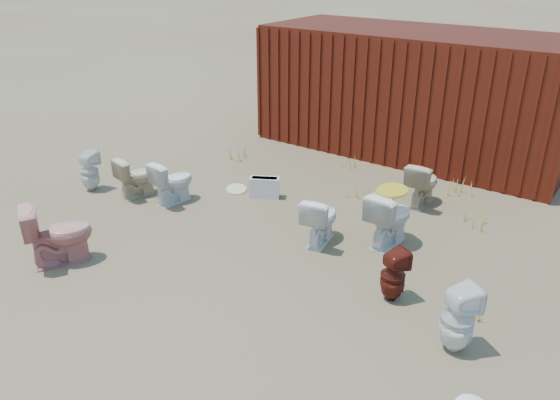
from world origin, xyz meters
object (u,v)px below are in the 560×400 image
Objects in this scene: toilet_back_beige_left at (137,176)px; toilet_back_yellowlid at (390,218)px; shipping_container at (414,92)px; toilet_back_a at (89,171)px; toilet_back_beige_right at (423,183)px; toilet_back_e at (458,319)px; loose_tank at (265,187)px; toilet_front_c at (320,219)px; toilet_front_maroon at (393,275)px; toilet_front_pink at (59,234)px; toilet_front_a at (173,182)px.

toilet_back_beige_left is 0.86× the size of toilet_back_yellowlid.
shipping_container reaches higher than toilet_back_yellowlid.
toilet_back_a is 5.61m from toilet_back_beige_right.
toilet_back_e reaches higher than loose_tank.
toilet_front_c is at bearing -55.12° from loose_tank.
shipping_container is 9.12× the size of toilet_front_maroon.
toilet_back_e is (1.55, -1.66, -0.02)m from toilet_back_yellowlid.
toilet_front_maroon is at bearing -126.40° from toilet_front_pink.
toilet_back_beige_left is (-0.68, -0.17, -0.01)m from toilet_front_a.
toilet_back_beige_right is (1.28, -2.42, -0.83)m from shipping_container.
toilet_front_maroon is 0.94× the size of toilet_back_a.
toilet_front_pink is 5.52m from toilet_back_beige_right.
toilet_back_yellowlid is 2.28m from toilet_back_e.
toilet_front_c is at bearing -82.36° from shipping_container.
toilet_front_a reaches higher than loose_tank.
toilet_front_a is 0.89× the size of toilet_back_yellowlid.
toilet_back_beige_right reaches higher than toilet_back_a.
toilet_front_maroon is 0.85× the size of toilet_back_e.
toilet_back_yellowlid is 1.05× the size of toilet_back_e.
toilet_back_e is at bearing -175.75° from toilet_back_beige_left.
toilet_back_beige_left is (-0.86, 2.05, -0.08)m from toilet_front_pink.
toilet_back_e reaches higher than toilet_front_maroon.
toilet_front_c is (2.49, 2.48, -0.07)m from toilet_front_pink.
toilet_back_yellowlid is 1.63× the size of loose_tank.
toilet_front_pink is at bearing 50.85° from toilet_front_maroon.
toilet_back_a is 1.39× the size of loose_tank.
toilet_back_yellowlid is at bearing -159.67° from toilet_front_a.
toilet_back_a is at bearing 19.09° from toilet_back_yellowlid.
toilet_back_beige_left is (-3.35, -0.43, -0.01)m from toilet_front_c.
shipping_container is 5.68m from toilet_back_beige_left.
toilet_back_e is (5.04, -0.88, 0.03)m from toilet_front_a.
toilet_front_pink is 1.19× the size of toilet_front_c.
toilet_front_a is (-2.08, -4.72, -0.84)m from shipping_container.
toilet_back_e is at bearing -179.50° from toilet_front_maroon.
toilet_back_beige_left is 2.16m from loose_tank.
toilet_back_e is at bearing 137.82° from toilet_back_yellowlid.
toilet_back_e is 4.38m from loose_tank.
toilet_back_beige_right is at bearing -161.45° from toilet_back_a.
toilet_front_maroon is 1.37m from toilet_back_yellowlid.
toilet_back_beige_left is at bearing -170.58° from toilet_back_a.
toilet_back_beige_left is 4.73m from toilet_back_beige_right.
toilet_back_beige_right reaches higher than toilet_front_maroon.
loose_tank is at bearing -129.26° from toilet_front_a.
toilet_back_yellowlid reaches higher than toilet_front_maroon.
toilet_back_a is at bearing 25.42° from toilet_front_a.
toilet_back_yellowlid is (3.49, 0.79, 0.04)m from toilet_front_a.
shipping_container is 12.00× the size of loose_tank.
shipping_container is 6.39m from toilet_back_a.
toilet_front_c reaches higher than loose_tank.
toilet_back_beige_left is (-4.80, 0.26, 0.02)m from toilet_front_maroon.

